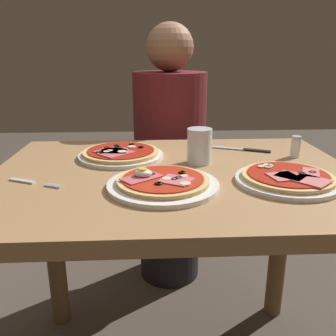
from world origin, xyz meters
TOP-DOWN VIEW (x-y plane):
  - dining_table at (0.00, 0.00)m, footprint 1.01×0.75m
  - pizza_foreground at (-0.04, -0.12)m, footprint 0.27×0.27m
  - pizza_across_left at (-0.16, 0.15)m, footprint 0.26×0.26m
  - pizza_across_right at (0.28, -0.11)m, footprint 0.26×0.26m
  - water_glass_near at (0.08, 0.08)m, footprint 0.07×0.07m
  - fork at (-0.37, -0.07)m, footprint 0.15×0.08m
  - knife at (0.25, 0.21)m, footprint 0.19×0.10m
  - salt_shaker at (0.39, 0.12)m, footprint 0.03×0.03m
  - diner_person at (0.02, 0.63)m, footprint 0.32×0.32m

SIDE VIEW (x-z plane):
  - diner_person at x=0.02m, z-range -0.03..1.15m
  - dining_table at x=0.00m, z-range 0.24..0.98m
  - fork at x=-0.37m, z-range 0.75..0.75m
  - knife at x=0.25m, z-range 0.75..0.75m
  - pizza_foreground at x=-0.04m, z-range 0.73..0.78m
  - pizza_across_right at x=0.28m, z-range 0.74..0.77m
  - pizza_across_left at x=-0.16m, z-range 0.74..0.77m
  - salt_shaker at x=0.39m, z-range 0.75..0.81m
  - water_glass_near at x=0.08m, z-range 0.74..0.84m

